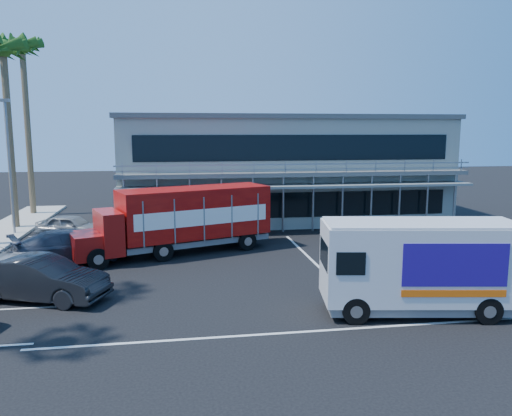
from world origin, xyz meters
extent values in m
plane|color=black|center=(0.00, 0.00, 0.00)|extent=(120.00, 120.00, 0.00)
cube|color=gray|center=(3.00, 15.00, 3.50)|extent=(22.00, 10.00, 7.00)
cube|color=#515454|center=(3.00, 15.00, 7.15)|extent=(22.40, 10.40, 0.30)
cube|color=#515454|center=(3.00, 9.40, 3.60)|extent=(22.00, 1.20, 0.25)
cube|color=gray|center=(3.00, 8.85, 4.10)|extent=(22.00, 0.08, 0.90)
cube|color=slate|center=(3.00, 9.10, 2.90)|extent=(22.00, 1.80, 0.15)
cube|color=black|center=(3.00, 9.98, 1.60)|extent=(20.00, 0.06, 1.60)
cube|color=black|center=(3.00, 9.98, 5.20)|extent=(20.00, 0.06, 1.60)
cylinder|color=brown|center=(-14.70, 13.00, 5.50)|extent=(0.44, 0.44, 11.00)
sphere|color=#165017|center=(-14.70, 13.00, 11.20)|extent=(1.10, 1.10, 1.10)
cylinder|color=brown|center=(-15.10, 18.50, 6.00)|extent=(0.44, 0.44, 12.00)
sphere|color=#165017|center=(-15.10, 18.50, 12.20)|extent=(1.10, 1.10, 1.10)
cylinder|color=gray|center=(-14.20, 11.00, 4.00)|extent=(0.14, 0.14, 8.00)
cube|color=gray|center=(-14.20, 11.00, 8.00)|extent=(0.50, 0.25, 0.18)
cube|color=#960F0C|center=(-8.69, 3.24, 0.96)|extent=(2.00, 2.49, 1.15)
cube|color=#960F0C|center=(-7.69, 3.60, 1.49)|extent=(1.72, 2.58, 2.01)
cube|color=black|center=(-7.69, 3.60, 2.06)|extent=(0.75, 1.93, 0.67)
cube|color=#B6110B|center=(-3.55, 5.12, 2.11)|extent=(8.03, 4.89, 2.49)
cube|color=slate|center=(-3.55, 5.12, 0.62)|extent=(7.91, 4.55, 0.29)
cube|color=white|center=(-3.14, 3.98, 2.01)|extent=(6.64, 2.45, 0.82)
cube|color=white|center=(-3.97, 6.26, 2.01)|extent=(6.64, 2.45, 0.82)
cylinder|color=black|center=(-8.05, 2.35, 0.50)|extent=(1.03, 0.61, 1.00)
cylinder|color=black|center=(-8.78, 4.33, 0.50)|extent=(1.03, 0.61, 1.00)
cylinder|color=black|center=(-5.17, 3.40, 0.50)|extent=(1.03, 0.61, 1.00)
cylinder|color=black|center=(-5.89, 5.39, 0.50)|extent=(1.03, 0.61, 1.00)
cylinder|color=black|center=(-0.85, 4.99, 0.50)|extent=(1.03, 0.61, 1.00)
cylinder|color=black|center=(-1.57, 6.97, 0.50)|extent=(1.03, 0.61, 1.00)
cube|color=silver|center=(3.74, -5.00, 1.84)|extent=(6.86, 3.26, 2.64)
cube|color=slate|center=(3.74, -5.00, 0.38)|extent=(6.57, 3.00, 0.33)
cube|color=black|center=(0.50, -4.49, 2.12)|extent=(0.35, 1.84, 0.89)
cube|color=silver|center=(3.74, -5.00, 3.18)|extent=(6.72, 3.20, 0.08)
cube|color=navy|center=(4.30, -6.25, 2.02)|extent=(3.35, 0.56, 1.41)
cube|color=navy|center=(4.66, -3.99, 2.02)|extent=(3.35, 0.56, 1.41)
cube|color=#F2590C|center=(4.30, -6.25, 1.08)|extent=(3.35, 0.55, 0.24)
cylinder|color=black|center=(1.26, -5.62, 0.45)|extent=(0.94, 0.42, 0.90)
cylinder|color=black|center=(1.57, -3.65, 0.45)|extent=(0.94, 0.42, 0.90)
cylinder|color=black|center=(5.53, -6.29, 0.45)|extent=(0.94, 0.42, 0.90)
cylinder|color=black|center=(5.85, -4.32, 0.45)|extent=(0.94, 0.42, 0.90)
imported|color=black|center=(-9.50, -1.56, 0.82)|extent=(5.26, 3.42, 1.64)
imported|color=#333844|center=(-9.50, 4.00, 0.78)|extent=(5.83, 4.28, 1.57)
imported|color=slate|center=(-10.61, 9.63, 0.69)|extent=(4.37, 2.82, 1.38)
camera|label=1|loc=(-4.41, -20.48, 6.28)|focal=35.00mm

